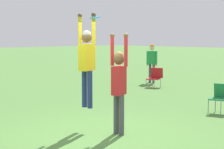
{
  "coord_description": "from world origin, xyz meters",
  "views": [
    {
      "loc": [
        6.0,
        -5.6,
        2.18
      ],
      "look_at": [
        -0.08,
        0.45,
        1.3
      ],
      "focal_mm": 60.0,
      "sensor_mm": 36.0,
      "label": 1
    }
  ],
  "objects_px": {
    "camping_chair_1": "(220,96)",
    "person_spectator_near": "(152,59)",
    "person_jumping": "(87,58)",
    "person_defending": "(119,81)",
    "frisbee": "(95,17)",
    "camping_chair_0": "(155,76)"
  },
  "relations": [
    {
      "from": "camping_chair_1",
      "to": "person_spectator_near",
      "type": "bearing_deg",
      "value": -52.53
    },
    {
      "from": "person_jumping",
      "to": "person_defending",
      "type": "distance_m",
      "value": 0.96
    },
    {
      "from": "frisbee",
      "to": "camping_chair_1",
      "type": "distance_m",
      "value": 4.58
    },
    {
      "from": "person_jumping",
      "to": "person_defending",
      "type": "relative_size",
      "value": 0.97
    },
    {
      "from": "frisbee",
      "to": "camping_chair_0",
      "type": "xyz_separation_m",
      "value": [
        -3.83,
        6.95,
        -2.12
      ]
    },
    {
      "from": "person_spectator_near",
      "to": "camping_chair_0",
      "type": "bearing_deg",
      "value": -77.83
    },
    {
      "from": "frisbee",
      "to": "camping_chair_1",
      "type": "height_order",
      "value": "frisbee"
    },
    {
      "from": "camping_chair_0",
      "to": "camping_chair_1",
      "type": "bearing_deg",
      "value": 121.63
    },
    {
      "from": "camping_chair_0",
      "to": "person_defending",
      "type": "bearing_deg",
      "value": 96.64
    },
    {
      "from": "person_spectator_near",
      "to": "camping_chair_1",
      "type": "bearing_deg",
      "value": -67.2
    },
    {
      "from": "person_defending",
      "to": "person_spectator_near",
      "type": "distance_m",
      "value": 9.41
    },
    {
      "from": "person_defending",
      "to": "frisbee",
      "type": "xyz_separation_m",
      "value": [
        -0.47,
        -0.27,
        1.39
      ]
    },
    {
      "from": "person_defending",
      "to": "frisbee",
      "type": "height_order",
      "value": "frisbee"
    },
    {
      "from": "person_jumping",
      "to": "frisbee",
      "type": "relative_size",
      "value": 9.25
    },
    {
      "from": "person_defending",
      "to": "person_spectator_near",
      "type": "height_order",
      "value": "person_defending"
    },
    {
      "from": "person_jumping",
      "to": "person_defending",
      "type": "bearing_deg",
      "value": -90.0
    },
    {
      "from": "camping_chair_0",
      "to": "camping_chair_1",
      "type": "relative_size",
      "value": 1.0
    },
    {
      "from": "person_defending",
      "to": "camping_chair_1",
      "type": "relative_size",
      "value": 2.68
    },
    {
      "from": "person_jumping",
      "to": "frisbee",
      "type": "bearing_deg",
      "value": -112.81
    },
    {
      "from": "person_spectator_near",
      "to": "person_jumping",
      "type": "bearing_deg",
      "value": -92.5
    },
    {
      "from": "camping_chair_0",
      "to": "person_spectator_near",
      "type": "distance_m",
      "value": 1.62
    },
    {
      "from": "person_defending",
      "to": "camping_chair_0",
      "type": "bearing_deg",
      "value": -163.13
    }
  ]
}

